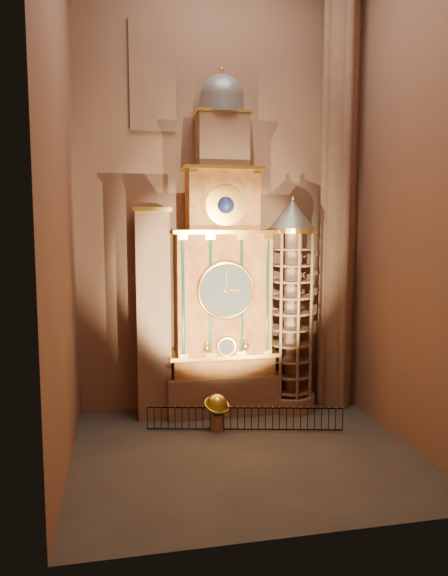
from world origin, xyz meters
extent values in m
plane|color=#383330|center=(0.00, 0.00, 0.00)|extent=(14.00, 14.00, 0.00)
plane|color=#90604E|center=(0.00, 6.00, 11.00)|extent=(22.00, 0.00, 22.00)
plane|color=#90604E|center=(-7.00, 0.00, 11.00)|extent=(0.00, 22.00, 22.00)
plane|color=#90604E|center=(7.00, 0.00, 11.00)|extent=(0.00, 22.00, 22.00)
cube|color=#8C634C|center=(0.00, 5.00, 1.00)|extent=(5.60, 2.20, 2.00)
cube|color=maroon|center=(0.00, 5.00, 2.50)|extent=(5.00, 2.00, 1.00)
cube|color=#F3B847|center=(0.00, 4.95, 3.05)|extent=(5.40, 2.30, 0.18)
cube|color=maroon|center=(0.00, 5.00, 6.00)|extent=(4.60, 2.00, 6.00)
cylinder|color=black|center=(-2.05, 4.14, 6.00)|extent=(0.32, 0.32, 5.60)
cylinder|color=black|center=(-0.75, 4.14, 6.00)|extent=(0.32, 0.32, 5.60)
cylinder|color=black|center=(0.75, 4.14, 6.00)|extent=(0.32, 0.32, 5.60)
cylinder|color=black|center=(2.05, 4.14, 6.00)|extent=(0.32, 0.32, 5.60)
cube|color=#F3B847|center=(0.00, 4.95, 9.05)|extent=(5.00, 2.25, 0.18)
cylinder|color=#2D3033|center=(0.00, 3.99, 6.30)|extent=(2.60, 0.12, 2.60)
torus|color=#F3B847|center=(0.00, 3.94, 6.30)|extent=(2.80, 0.16, 2.80)
cylinder|color=#F3B847|center=(0.00, 3.84, 3.60)|extent=(0.90, 0.10, 0.90)
sphere|color=#F3B847|center=(-0.95, 3.89, 3.55)|extent=(0.36, 0.36, 0.36)
sphere|color=#F3B847|center=(0.95, 3.89, 3.55)|extent=(0.36, 0.36, 0.36)
cube|color=maroon|center=(0.00, 5.00, 10.50)|extent=(3.40, 1.80, 3.00)
sphere|color=#0B0D38|center=(0.00, 4.09, 10.30)|extent=(0.80, 0.80, 0.80)
cube|color=#F3B847|center=(0.00, 4.95, 12.05)|extent=(3.80, 2.00, 0.15)
cube|color=#8C634C|center=(0.00, 5.00, 13.30)|extent=(2.40, 1.60, 2.60)
sphere|color=slate|center=(0.00, 5.00, 15.40)|extent=(2.10, 2.10, 2.10)
cylinder|color=#F3B847|center=(0.00, 5.00, 16.30)|extent=(0.14, 0.14, 0.80)
cube|color=#8C634C|center=(-3.40, 5.00, 5.00)|extent=(1.60, 1.40, 10.00)
cube|color=#F3B847|center=(-3.40, 4.58, 3.00)|extent=(1.35, 0.10, 2.10)
cube|color=#461D12|center=(-3.40, 4.52, 3.00)|extent=(1.05, 0.04, 1.75)
cube|color=#F3B847|center=(-3.40, 4.58, 5.60)|extent=(1.35, 0.10, 2.10)
cube|color=#461D12|center=(-3.40, 4.52, 5.60)|extent=(1.05, 0.04, 1.75)
cube|color=#F3B847|center=(-3.40, 4.58, 8.20)|extent=(1.35, 0.10, 2.10)
cube|color=#461D12|center=(-3.40, 4.52, 8.20)|extent=(1.05, 0.04, 1.75)
cube|color=#F3B847|center=(-3.40, 5.00, 10.10)|extent=(1.80, 1.60, 0.20)
cylinder|color=#8C634C|center=(3.50, 4.70, 0.40)|extent=(2.50, 2.50, 0.80)
cylinder|color=#8C634C|center=(3.50, 4.70, 4.90)|extent=(0.70, 0.70, 8.20)
cylinder|color=#F3B847|center=(3.50, 4.70, 9.10)|extent=(2.40, 2.40, 0.25)
cone|color=slate|center=(3.50, 4.70, 9.90)|extent=(2.30, 2.30, 1.50)
sphere|color=#F3B847|center=(3.50, 4.70, 10.70)|extent=(0.20, 0.20, 0.20)
cylinder|color=#8C634C|center=(6.10, 5.00, 11.00)|extent=(1.60, 1.60, 22.00)
cylinder|color=#8C634C|center=(6.90, 5.00, 11.00)|extent=(0.44, 0.44, 22.00)
cylinder|color=#8C634C|center=(5.30, 5.00, 11.00)|extent=(0.44, 0.44, 22.00)
cylinder|color=#8C634C|center=(6.10, 5.80, 11.00)|extent=(0.44, 0.44, 22.00)
cylinder|color=#8C634C|center=(6.10, 4.20, 11.00)|extent=(0.44, 0.44, 22.00)
cube|color=navy|center=(-3.20, 5.94, 16.50)|extent=(2.00, 0.10, 5.00)
cube|color=#8C634C|center=(-3.20, 5.88, 16.50)|extent=(2.20, 0.06, 5.20)
cylinder|color=#8C634C|center=(-0.71, 2.58, 0.37)|extent=(0.64, 0.64, 0.74)
sphere|color=gold|center=(-0.71, 2.58, 1.22)|extent=(0.95, 0.95, 0.95)
torus|color=gold|center=(-0.71, 2.58, 1.22)|extent=(1.48, 1.44, 0.51)
cube|color=black|center=(0.50, 2.21, 1.10)|extent=(8.70, 1.96, 0.05)
cube|color=black|center=(0.50, 2.21, 0.09)|extent=(8.70, 1.96, 0.05)
camera|label=1|loc=(-4.86, -19.71, 9.10)|focal=32.00mm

